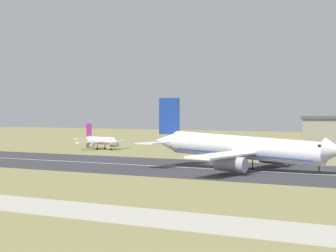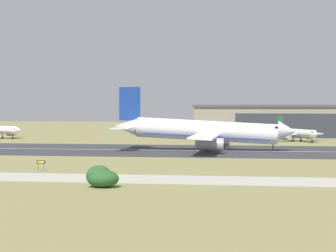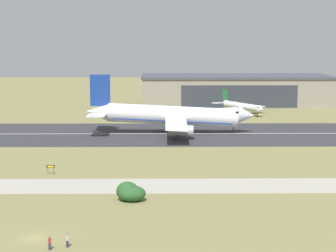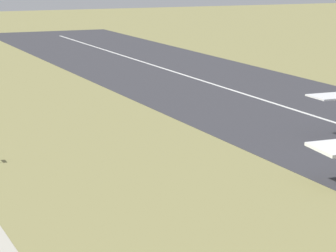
{
  "view_description": "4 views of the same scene",
  "coord_description": "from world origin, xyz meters",
  "views": [
    {
      "loc": [
        81.42,
        -37.84,
        13.43
      ],
      "look_at": [
        16.68,
        68.42,
        10.48
      ],
      "focal_mm": 70.0,
      "sensor_mm": 36.0,
      "label": 1
    },
    {
      "loc": [
        35.07,
        -71.67,
        12.1
      ],
      "look_at": [
        16.07,
        56.54,
        7.65
      ],
      "focal_mm": 70.0,
      "sensor_mm": 36.0,
      "label": 2
    },
    {
      "loc": [
        16.72,
        -85.0,
        26.78
      ],
      "look_at": [
        18.51,
        64.58,
        6.36
      ],
      "focal_mm": 70.0,
      "sensor_mm": 36.0,
      "label": 3
    },
    {
      "loc": [
        93.28,
        22.99,
        24.98
      ],
      "look_at": [
        26.85,
        51.5,
        9.86
      ],
      "focal_mm": 85.0,
      "sensor_mm": 36.0,
      "label": 4
    }
  ],
  "objects": [
    {
      "name": "hangar_building",
      "position": [
        46.72,
        175.32,
        5.84
      ],
      "size": [
        74.65,
        28.35,
        11.65
      ],
      "color": "gray",
      "rests_on": "ground_plane"
    },
    {
      "name": "runway_sign",
      "position": [
        -4.81,
        41.2,
        1.39
      ],
      "size": [
        1.56,
        0.13,
        1.84
      ],
      "color": "#4C4C51",
      "rests_on": "ground_plane"
    },
    {
      "name": "airplane_parked_east",
      "position": [
        45.17,
        141.36,
        2.72
      ],
      "size": [
        18.42,
        24.39,
        7.97
      ],
      "color": "white",
      "rests_on": "ground_plane"
    },
    {
      "name": "shrub_clump",
      "position": [
        11.69,
        20.1,
        1.42
      ],
      "size": [
        4.89,
        4.25,
        3.15
      ],
      "color": "#285628",
      "rests_on": "ground_plane"
    },
    {
      "name": "taxiway_road",
      "position": [
        0.0,
        30.9,
        0.03
      ],
      "size": [
        278.34,
        11.83,
        0.05
      ],
      "primitive_type": "cube",
      "color": "#B2AD9E",
      "rests_on": "ground_plane"
    },
    {
      "name": "runway_strip",
      "position": [
        0.0,
        95.06,
        0.03
      ],
      "size": [
        371.12,
        43.56,
        0.06
      ],
      "primitive_type": "cube",
      "color": "#333338",
      "rests_on": "ground_plane"
    },
    {
      "name": "runway_centreline",
      "position": [
        0.0,
        95.06,
        0.07
      ],
      "size": [
        334.01,
        0.7,
        0.01
      ],
      "primitive_type": "cube",
      "color": "silver",
      "rests_on": "runway_strip"
    },
    {
      "name": "ground_plane",
      "position": [
        0.0,
        47.53,
        0.0
      ],
      "size": [
        611.12,
        611.12,
        0.0
      ],
      "primitive_type": "plane",
      "color": "olive"
    },
    {
      "name": "airplane_landing",
      "position": [
        19.88,
        96.07,
        4.93
      ],
      "size": [
        47.23,
        47.5,
        16.44
      ],
      "color": "white",
      "rests_on": "ground_plane"
    }
  ]
}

